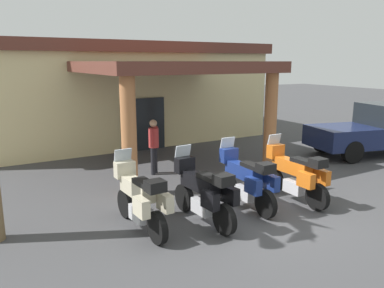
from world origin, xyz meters
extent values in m
plane|color=#424244|center=(0.00, 0.00, 0.00)|extent=(80.00, 80.00, 0.00)
cube|color=beige|center=(-0.14, 11.26, 1.93)|extent=(12.84, 7.45, 3.87)
cube|color=#1E2328|center=(0.00, 7.73, 1.05)|extent=(1.80, 0.17, 2.10)
cube|color=brown|center=(0.10, 5.19, 3.34)|extent=(5.86, 5.41, 0.35)
cylinder|color=#B27042|center=(-2.24, 2.91, 1.58)|extent=(0.41, 0.41, 3.17)
cylinder|color=#B27042|center=(2.62, 3.10, 1.58)|extent=(0.41, 0.41, 3.17)
cube|color=brown|center=(-0.14, 11.26, 4.09)|extent=(13.26, 7.86, 0.44)
cylinder|color=black|center=(-2.84, 1.50, 0.33)|extent=(0.19, 0.67, 0.66)
cylinder|color=black|center=(-2.71, -0.05, 0.33)|extent=(0.19, 0.67, 0.66)
cube|color=silver|center=(-2.78, 0.70, 0.37)|extent=(0.37, 0.58, 0.32)
cube|color=beige|center=(-2.79, 0.85, 0.88)|extent=(0.39, 1.17, 0.34)
cube|color=black|center=(-2.76, 0.50, 1.10)|extent=(0.33, 0.62, 0.10)
cube|color=beige|center=(-2.84, 1.48, 1.15)|extent=(0.46, 0.28, 0.36)
cube|color=#B2BCC6|center=(-2.85, 1.56, 1.43)|extent=(0.41, 0.15, 0.36)
cube|color=beige|center=(-2.98, 0.08, 0.76)|extent=(0.22, 0.45, 0.36)
cube|color=beige|center=(-2.47, 0.12, 0.76)|extent=(0.22, 0.45, 0.36)
cube|color=black|center=(-2.72, 0.00, 1.17)|extent=(0.39, 0.35, 0.22)
cylinder|color=black|center=(-1.48, 1.21, 0.33)|extent=(0.20, 0.67, 0.66)
cylinder|color=black|center=(-1.34, -0.33, 0.33)|extent=(0.20, 0.67, 0.66)
cube|color=silver|center=(-1.41, 0.41, 0.37)|extent=(0.37, 0.59, 0.32)
cube|color=black|center=(-1.42, 0.56, 0.88)|extent=(0.40, 1.17, 0.34)
cube|color=black|center=(-1.39, 0.21, 1.10)|extent=(0.33, 0.62, 0.10)
cube|color=black|center=(-1.48, 1.19, 1.15)|extent=(0.46, 0.28, 0.36)
cube|color=#B2BCC6|center=(-1.48, 1.27, 1.43)|extent=(0.41, 0.15, 0.36)
cube|color=black|center=(-1.61, -0.21, 0.76)|extent=(0.22, 0.45, 0.36)
cube|color=black|center=(-1.09, -0.16, 0.76)|extent=(0.22, 0.45, 0.36)
cube|color=black|center=(-1.34, -0.28, 1.17)|extent=(0.39, 0.35, 0.22)
cylinder|color=black|center=(-0.04, 1.51, 0.33)|extent=(0.15, 0.66, 0.66)
cylinder|color=black|center=(-0.03, -0.04, 0.33)|extent=(0.15, 0.66, 0.66)
cube|color=silver|center=(-0.04, 0.71, 0.37)|extent=(0.32, 0.56, 0.32)
cube|color=navy|center=(-0.04, 0.86, 0.88)|extent=(0.31, 1.15, 0.34)
cube|color=black|center=(-0.04, 0.51, 1.10)|extent=(0.28, 0.60, 0.10)
cube|color=navy|center=(-0.04, 1.49, 1.15)|extent=(0.44, 0.24, 0.36)
cube|color=#B2BCC6|center=(-0.05, 1.57, 1.43)|extent=(0.40, 0.12, 0.36)
cube|color=navy|center=(-0.29, 0.11, 0.76)|extent=(0.18, 0.44, 0.36)
cube|color=navy|center=(0.23, 0.11, 0.76)|extent=(0.18, 0.44, 0.36)
cube|color=black|center=(-0.03, 0.01, 1.17)|extent=(0.36, 0.32, 0.22)
cylinder|color=black|center=(1.31, 1.28, 0.33)|extent=(0.16, 0.66, 0.66)
cylinder|color=black|center=(1.35, -0.27, 0.33)|extent=(0.16, 0.66, 0.66)
cube|color=silver|center=(1.33, 0.48, 0.37)|extent=(0.33, 0.57, 0.32)
cube|color=orange|center=(1.33, 0.63, 0.88)|extent=(0.33, 1.16, 0.34)
cube|color=black|center=(1.34, 0.28, 1.10)|extent=(0.29, 0.61, 0.10)
cube|color=orange|center=(1.31, 1.26, 1.15)|extent=(0.45, 0.25, 0.36)
cube|color=#B2BCC6|center=(1.31, 1.34, 1.43)|extent=(0.40, 0.13, 0.36)
cube|color=orange|center=(1.09, -0.12, 0.76)|extent=(0.19, 0.44, 0.36)
cube|color=orange|center=(1.60, -0.11, 0.76)|extent=(0.19, 0.44, 0.36)
cube|color=black|center=(1.35, -0.22, 1.17)|extent=(0.37, 0.33, 0.22)
cylinder|color=black|center=(-0.87, 4.47, 0.43)|extent=(0.14, 0.14, 0.87)
cylinder|color=black|center=(-1.00, 4.34, 0.43)|extent=(0.14, 0.14, 0.87)
cylinder|color=#B23333|center=(-0.93, 4.40, 1.18)|extent=(0.32, 0.32, 0.62)
cylinder|color=#B23333|center=(-0.78, 4.56, 1.21)|extent=(0.09, 0.09, 0.58)
cylinder|color=#B23333|center=(-1.09, 4.25, 1.21)|extent=(0.09, 0.09, 0.58)
sphere|color=tan|center=(-0.93, 4.40, 1.63)|extent=(0.24, 0.24, 0.24)
cylinder|color=black|center=(6.06, 4.01, 0.40)|extent=(0.83, 0.40, 0.80)
cylinder|color=black|center=(5.73, 2.34, 0.40)|extent=(0.83, 0.40, 0.80)
cube|color=#19234C|center=(7.56, 2.84, 0.77)|extent=(5.47, 2.89, 0.75)
camera|label=1|loc=(-5.37, -6.47, 3.51)|focal=35.61mm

